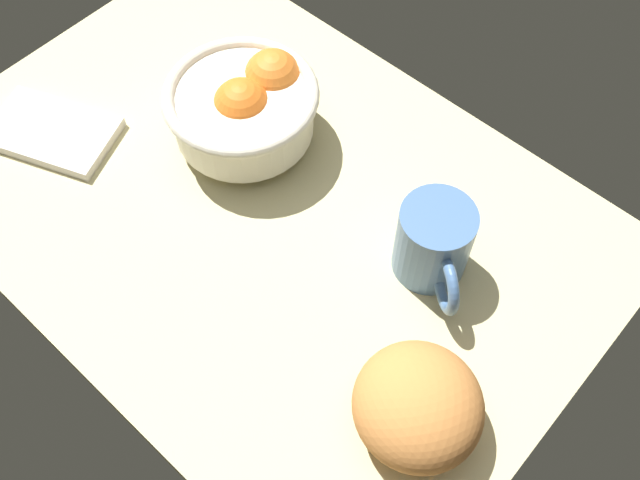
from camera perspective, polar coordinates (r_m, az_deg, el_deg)
name	(u,v)px	position (r cm, az deg, el deg)	size (l,w,h in cm)	color
ground_plane	(262,209)	(89.37, -4.59, 2.45)	(82.08, 56.42, 3.00)	#C8BE89
fruit_bowl	(246,105)	(90.16, -5.84, 10.49)	(18.86, 18.86, 10.19)	silver
bread_loaf	(418,406)	(72.48, 7.68, -12.76)	(13.17, 12.80, 8.91)	#CA7D3D
napkin_folded	(52,132)	(99.47, -20.26, 7.94)	(15.73, 9.73, 1.42)	silver
mug	(434,244)	(79.86, 8.94, -0.32)	(11.40, 10.07, 9.90)	#486C9C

